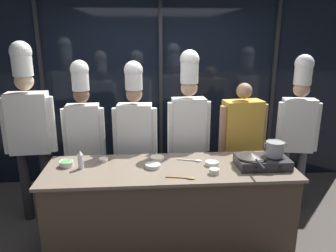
{
  "coord_description": "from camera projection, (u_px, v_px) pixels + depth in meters",
  "views": [
    {
      "loc": [
        -0.24,
        -2.97,
        2.16
      ],
      "look_at": [
        0.0,
        0.25,
        1.24
      ],
      "focal_mm": 35.0,
      "sensor_mm": 36.0,
      "label": 1
    }
  ],
  "objects": [
    {
      "name": "ground_plane",
      "position": [
        170.0,
        245.0,
        3.46
      ],
      "size": [
        24.0,
        24.0,
        0.0
      ],
      "primitive_type": "plane",
      "color": "#47423D"
    },
    {
      "name": "window_wall_back",
      "position": [
        161.0,
        91.0,
        4.7
      ],
      "size": [
        5.75,
        0.09,
        2.7
      ],
      "color": "black",
      "rests_on": "ground_plane"
    },
    {
      "name": "demo_counter",
      "position": [
        170.0,
        207.0,
        3.34
      ],
      "size": [
        2.45,
        0.77,
        0.89
      ],
      "color": "#4C3D2D",
      "rests_on": "ground_plane"
    },
    {
      "name": "portable_stove",
      "position": [
        262.0,
        162.0,
        3.22
      ],
      "size": [
        0.5,
        0.33,
        0.11
      ],
      "color": "#28282B",
      "rests_on": "demo_counter"
    },
    {
      "name": "frying_pan",
      "position": [
        251.0,
        155.0,
        3.19
      ],
      "size": [
        0.3,
        0.52,
        0.04
      ],
      "color": "#38332D",
      "rests_on": "portable_stove"
    },
    {
      "name": "stock_pot",
      "position": [
        275.0,
        149.0,
        3.19
      ],
      "size": [
        0.2,
        0.18,
        0.15
      ],
      "color": "#93969B",
      "rests_on": "portable_stove"
    },
    {
      "name": "squeeze_bottle_clear",
      "position": [
        80.0,
        160.0,
        3.16
      ],
      "size": [
        0.05,
        0.05,
        0.19
      ],
      "color": "white",
      "rests_on": "demo_counter"
    },
    {
      "name": "prep_bowl_noodles",
      "position": [
        157.0,
        158.0,
        3.4
      ],
      "size": [
        0.15,
        0.15,
        0.04
      ],
      "color": "white",
      "rests_on": "demo_counter"
    },
    {
      "name": "prep_bowl_bean_sprouts",
      "position": [
        153.0,
        165.0,
        3.2
      ],
      "size": [
        0.15,
        0.15,
        0.04
      ],
      "color": "white",
      "rests_on": "demo_counter"
    },
    {
      "name": "prep_bowl_shrimp",
      "position": [
        214.0,
        171.0,
        3.06
      ],
      "size": [
        0.1,
        0.1,
        0.05
      ],
      "color": "white",
      "rests_on": "demo_counter"
    },
    {
      "name": "prep_bowl_chicken",
      "position": [
        212.0,
        163.0,
        3.25
      ],
      "size": [
        0.13,
        0.13,
        0.04
      ],
      "color": "white",
      "rests_on": "demo_counter"
    },
    {
      "name": "prep_bowl_onion",
      "position": [
        104.0,
        159.0,
        3.35
      ],
      "size": [
        0.09,
        0.09,
        0.04
      ],
      "color": "white",
      "rests_on": "demo_counter"
    },
    {
      "name": "prep_bowl_scallions",
      "position": [
        66.0,
        163.0,
        3.23
      ],
      "size": [
        0.14,
        0.14,
        0.06
      ],
      "color": "white",
      "rests_on": "demo_counter"
    },
    {
      "name": "serving_spoon_slotted",
      "position": [
        187.0,
        178.0,
        2.97
      ],
      "size": [
        0.27,
        0.09,
        0.02
      ],
      "color": "olive",
      "rests_on": "demo_counter"
    },
    {
      "name": "serving_spoon_solid",
      "position": [
        194.0,
        160.0,
        3.37
      ],
      "size": [
        0.26,
        0.1,
        0.02
      ],
      "color": "#B2B5BA",
      "rests_on": "demo_counter"
    },
    {
      "name": "chef_head",
      "position": [
        29.0,
        121.0,
        3.64
      ],
      "size": [
        0.58,
        0.26,
        2.08
      ],
      "rotation": [
        0.0,
        0.0,
        3.21
      ],
      "color": "#232326",
      "rests_on": "ground_plane"
    },
    {
      "name": "chef_sous",
      "position": [
        84.0,
        127.0,
        3.79
      ],
      "size": [
        0.49,
        0.21,
        1.87
      ],
      "rotation": [
        0.0,
        0.0,
        3.19
      ],
      "color": "#232326",
      "rests_on": "ground_plane"
    },
    {
      "name": "chef_line",
      "position": [
        135.0,
        128.0,
        3.74
      ],
      "size": [
        0.51,
        0.23,
        1.87
      ],
      "rotation": [
        0.0,
        0.0,
        3.07
      ],
      "color": "#4C4C51",
      "rests_on": "ground_plane"
    },
    {
      "name": "chef_pastry",
      "position": [
        189.0,
        121.0,
        3.78
      ],
      "size": [
        0.5,
        0.23,
        1.98
      ],
      "rotation": [
        0.0,
        0.0,
        3.22
      ],
      "color": "#4C4C51",
      "rests_on": "ground_plane"
    },
    {
      "name": "person_guest",
      "position": [
        241.0,
        136.0,
        3.93
      ],
      "size": [
        0.59,
        0.29,
        1.6
      ],
      "rotation": [
        0.0,
        0.0,
        3.27
      ],
      "color": "#4C4C51",
      "rests_on": "ground_plane"
    },
    {
      "name": "chef_apprentice",
      "position": [
        298.0,
        121.0,
        3.87
      ],
      "size": [
        0.48,
        0.26,
        1.93
      ],
      "rotation": [
        0.0,
        0.0,
        2.95
      ],
      "color": "#4C4C51",
      "rests_on": "ground_plane"
    }
  ]
}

